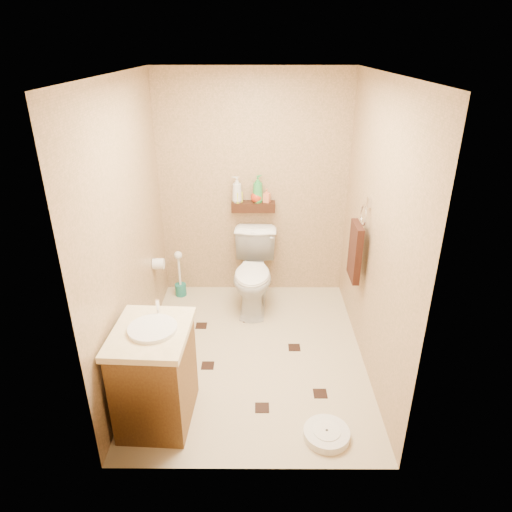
{
  "coord_description": "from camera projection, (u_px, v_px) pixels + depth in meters",
  "views": [
    {
      "loc": [
        0.05,
        -3.41,
        2.61
      ],
      "look_at": [
        0.03,
        0.25,
        0.88
      ],
      "focal_mm": 32.0,
      "sensor_mm": 36.0,
      "label": 1
    }
  ],
  "objects": [
    {
      "name": "bottle_b",
      "position": [
        238.0,
        194.0,
        4.76
      ],
      "size": [
        0.11,
        0.11,
        0.17
      ],
      "primitive_type": "imported",
      "rotation": [
        0.0,
        0.0,
        5.5
      ],
      "color": "#E0EF32",
      "rests_on": "wall_shelf"
    },
    {
      "name": "bottle_a",
      "position": [
        237.0,
        189.0,
        4.74
      ],
      "size": [
        0.11,
        0.11,
        0.28
      ],
      "primitive_type": "imported",
      "rotation": [
        0.0,
        0.0,
        4.68
      ],
      "color": "silver",
      "rests_on": "wall_shelf"
    },
    {
      "name": "ceiling",
      "position": [
        251.0,
        74.0,
        3.17
      ],
      "size": [
        2.0,
        2.5,
        0.02
      ],
      "primitive_type": "cube",
      "color": "white",
      "rests_on": "wall_back"
    },
    {
      "name": "vanity",
      "position": [
        155.0,
        374.0,
        3.33
      ],
      "size": [
        0.56,
        0.67,
        0.91
      ],
      "rotation": [
        0.0,
        0.0,
        -0.05
      ],
      "color": "brown",
      "rests_on": "ground"
    },
    {
      "name": "floor_accents",
      "position": [
        254.0,
        357.0,
        4.15
      ],
      "size": [
        1.19,
        1.36,
        0.01
      ],
      "color": "black",
      "rests_on": "ground"
    },
    {
      "name": "ground",
      "position": [
        252.0,
        354.0,
        4.2
      ],
      "size": [
        2.5,
        2.5,
        0.0
      ],
      "primitive_type": "plane",
      "color": "#C1B58D",
      "rests_on": "ground"
    },
    {
      "name": "towel_ring",
      "position": [
        356.0,
        249.0,
        4.02
      ],
      "size": [
        0.12,
        0.3,
        0.76
      ],
      "color": "silver",
      "rests_on": "wall_right"
    },
    {
      "name": "toilet_paper",
      "position": [
        158.0,
        264.0,
        4.53
      ],
      "size": [
        0.12,
        0.11,
        0.12
      ],
      "color": "white",
      "rests_on": "wall_left"
    },
    {
      "name": "toilet_brush",
      "position": [
        180.0,
        280.0,
        5.09
      ],
      "size": [
        0.12,
        0.12,
        0.54
      ],
      "color": "#1B6D61",
      "rests_on": "ground"
    },
    {
      "name": "wall_left",
      "position": [
        128.0,
        233.0,
        3.69
      ],
      "size": [
        0.04,
        2.5,
        2.4
      ],
      "primitive_type": "cube",
      "color": "tan",
      "rests_on": "ground"
    },
    {
      "name": "wall_right",
      "position": [
        376.0,
        233.0,
        3.68
      ],
      "size": [
        0.04,
        2.5,
        2.4
      ],
      "primitive_type": "cube",
      "color": "tan",
      "rests_on": "ground"
    },
    {
      "name": "toilet",
      "position": [
        254.0,
        273.0,
        4.78
      ],
      "size": [
        0.49,
        0.81,
        0.8
      ],
      "primitive_type": "imported",
      "rotation": [
        0.0,
        0.0,
        -0.05
      ],
      "color": "white",
      "rests_on": "ground"
    },
    {
      "name": "wall_front",
      "position": [
        249.0,
        318.0,
        2.55
      ],
      "size": [
        2.0,
        0.04,
        2.4
      ],
      "primitive_type": "cube",
      "color": "tan",
      "rests_on": "ground"
    },
    {
      "name": "bottle_e",
      "position": [
        267.0,
        195.0,
        4.77
      ],
      "size": [
        0.08,
        0.09,
        0.15
      ],
      "primitive_type": "imported",
      "rotation": [
        0.0,
        0.0,
        5.93
      ],
      "color": "#E1744B",
      "rests_on": "wall_shelf"
    },
    {
      "name": "bottle_d",
      "position": [
        258.0,
        189.0,
        4.74
      ],
      "size": [
        0.16,
        0.16,
        0.29
      ],
      "primitive_type": "imported",
      "rotation": [
        0.0,
        0.0,
        2.24
      ],
      "color": "green",
      "rests_on": "wall_shelf"
    },
    {
      "name": "wall_back",
      "position": [
        253.0,
        188.0,
        4.81
      ],
      "size": [
        2.0,
        0.04,
        2.4
      ],
      "primitive_type": "cube",
      "color": "tan",
      "rests_on": "ground"
    },
    {
      "name": "bathroom_scale",
      "position": [
        326.0,
        434.0,
        3.3
      ],
      "size": [
        0.34,
        0.34,
        0.07
      ],
      "rotation": [
        0.0,
        0.0,
        -0.0
      ],
      "color": "white",
      "rests_on": "ground"
    },
    {
      "name": "bottle_c",
      "position": [
        257.0,
        195.0,
        4.76
      ],
      "size": [
        0.18,
        0.18,
        0.16
      ],
      "primitive_type": "imported",
      "rotation": [
        0.0,
        0.0,
        0.78
      ],
      "color": "red",
      "rests_on": "wall_shelf"
    },
    {
      "name": "wall_shelf",
      "position": [
        253.0,
        207.0,
        4.82
      ],
      "size": [
        0.46,
        0.14,
        0.1
      ],
      "primitive_type": "cube",
      "color": "#361A0E",
      "rests_on": "wall_back"
    }
  ]
}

